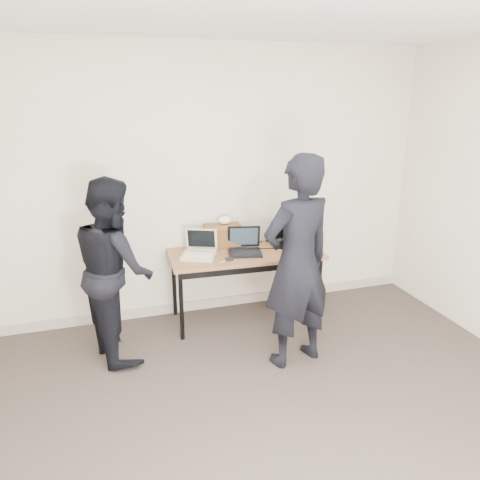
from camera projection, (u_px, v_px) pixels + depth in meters
name	position (u px, v px, depth m)	size (l,w,h in m)	color
room	(307.00, 257.00, 2.64)	(4.60, 4.60, 2.80)	#3E342F
desk	(246.00, 258.00, 4.64)	(1.53, 0.72, 0.72)	brown
laptop_beige	(199.00, 251.00, 4.50)	(0.41, 0.40, 0.25)	#BEB498
laptop_center	(245.00, 247.00, 4.61)	(0.38, 0.37, 0.25)	black
laptop_right	(288.00, 239.00, 4.86)	(0.45, 0.45, 0.26)	black
leather_satchel	(222.00, 235.00, 4.73)	(0.38, 0.22, 0.25)	brown
tissue	(225.00, 220.00, 4.70)	(0.13, 0.10, 0.08)	white
equipment_box	(297.00, 234.00, 4.95)	(0.28, 0.24, 0.16)	black
power_brick	(229.00, 259.00, 4.40)	(0.07, 0.04, 0.03)	black
cables	(262.00, 249.00, 4.72)	(0.91, 0.49, 0.01)	black
person_typist	(297.00, 263.00, 3.82)	(0.66, 0.43, 1.80)	black
person_observer	(114.00, 269.00, 3.99)	(0.77, 0.60, 1.59)	black
baseboard	(214.00, 303.00, 5.07)	(4.50, 0.03, 0.10)	#B0A592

